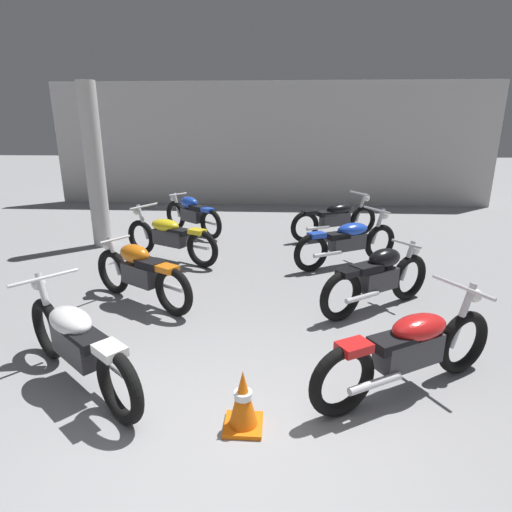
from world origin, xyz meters
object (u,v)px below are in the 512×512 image
object	(u,v)px
motorcycle_left_row_2	(169,237)
motorcycle_right_row_1	(378,277)
motorcycle_left_row_1	(140,273)
motorcycle_right_row_2	(348,241)
motorcycle_left_row_0	(77,342)
motorcycle_left_row_3	(192,214)
support_pillar	(95,167)
motorcycle_right_row_0	(410,349)
motorcycle_right_row_3	(336,218)
traffic_cone	(243,401)

from	to	relation	value
motorcycle_left_row_2	motorcycle_right_row_1	size ratio (longest dim) A/B	1.18
motorcycle_left_row_1	motorcycle_right_row_1	world-z (taller)	same
motorcycle_left_row_2	motorcycle_left_row_1	bearing A→B (deg)	-86.91
motorcycle_right_row_2	motorcycle_left_row_0	bearing A→B (deg)	-128.98
motorcycle_left_row_3	support_pillar	bearing A→B (deg)	-147.59
motorcycle_left_row_2	motorcycle_right_row_0	distance (m)	5.02
motorcycle_left_row_3	motorcycle_right_row_3	world-z (taller)	motorcycle_right_row_3
motorcycle_right_row_3	traffic_cone	size ratio (longest dim) A/B	3.66
motorcycle_right_row_1	motorcycle_right_row_2	xyz separation A→B (m)	(-0.14, 1.86, -0.01)
motorcycle_right_row_1	traffic_cone	distance (m)	2.95
motorcycle_left_row_3	traffic_cone	xyz separation A→B (m)	(1.76, -6.37, -0.20)
support_pillar	motorcycle_left_row_0	bearing A→B (deg)	-69.50
motorcycle_left_row_2	motorcycle_left_row_3	world-z (taller)	motorcycle_left_row_2
support_pillar	motorcycle_left_row_1	size ratio (longest dim) A/B	1.87
motorcycle_left_row_2	motorcycle_right_row_3	xyz separation A→B (m)	(3.22, 1.76, 0.00)
motorcycle_left_row_1	motorcycle_left_row_2	size ratio (longest dim) A/B	0.87
motorcycle_left_row_3	motorcycle_right_row_2	size ratio (longest dim) A/B	0.81
motorcycle_right_row_1	traffic_cone	size ratio (longest dim) A/B	3.09
support_pillar	motorcycle_left_row_0	world-z (taller)	support_pillar
motorcycle_left_row_0	motorcycle_left_row_1	xyz separation A→B (m)	(-0.03, 1.94, 0.01)
motorcycle_left_row_0	traffic_cone	xyz separation A→B (m)	(1.63, -0.52, -0.19)
motorcycle_right_row_0	motorcycle_right_row_1	distance (m)	1.87
motorcycle_right_row_0	motorcycle_right_row_3	world-z (taller)	same
motorcycle_right_row_0	support_pillar	bearing A→B (deg)	136.18
support_pillar	motorcycle_right_row_3	xyz separation A→B (m)	(4.88, 0.86, -1.15)
motorcycle_left_row_3	traffic_cone	world-z (taller)	motorcycle_left_row_3
motorcycle_right_row_3	motorcycle_right_row_0	bearing A→B (deg)	-89.56
motorcycle_left_row_0	motorcycle_left_row_2	xyz separation A→B (m)	(-0.14, 3.91, 0.00)
motorcycle_left_row_0	motorcycle_left_row_3	xyz separation A→B (m)	(-0.13, 5.86, 0.01)
motorcycle_left_row_3	traffic_cone	distance (m)	6.62
support_pillar	motorcycle_left_row_1	distance (m)	3.55
motorcycle_left_row_1	traffic_cone	bearing A→B (deg)	-55.99
traffic_cone	motorcycle_right_row_2	bearing A→B (deg)	71.39
motorcycle_right_row_0	traffic_cone	world-z (taller)	motorcycle_right_row_0
support_pillar	traffic_cone	bearing A→B (deg)	-57.23
support_pillar	motorcycle_right_row_2	xyz separation A→B (m)	(4.88, -0.99, -1.15)
motorcycle_left_row_2	motorcycle_right_row_2	distance (m)	3.22
traffic_cone	motorcycle_right_row_1	bearing A→B (deg)	57.13
motorcycle_left_row_0	motorcycle_right_row_1	world-z (taller)	motorcycle_left_row_0
motorcycle_right_row_0	motorcycle_left_row_0	bearing A→B (deg)	-178.47
motorcycle_left_row_0	motorcycle_left_row_1	size ratio (longest dim) A/B	1.01
motorcycle_right_row_0	motorcycle_left_row_1	bearing A→B (deg)	149.47
motorcycle_right_row_2	motorcycle_right_row_3	xyz separation A→B (m)	(-0.00, 1.85, 0.00)
motorcycle_right_row_2	motorcycle_left_row_2	bearing A→B (deg)	178.32
motorcycle_left_row_1	traffic_cone	size ratio (longest dim) A/B	3.17
support_pillar	motorcycle_left_row_1	bearing A→B (deg)	-58.31
motorcycle_right_row_1	motorcycle_right_row_3	distance (m)	3.71
motorcycle_left_row_3	motorcycle_right_row_3	distance (m)	3.21
motorcycle_left_row_3	motorcycle_right_row_3	bearing A→B (deg)	-3.50
support_pillar	motorcycle_right_row_0	xyz separation A→B (m)	(4.92, -4.72, -1.15)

